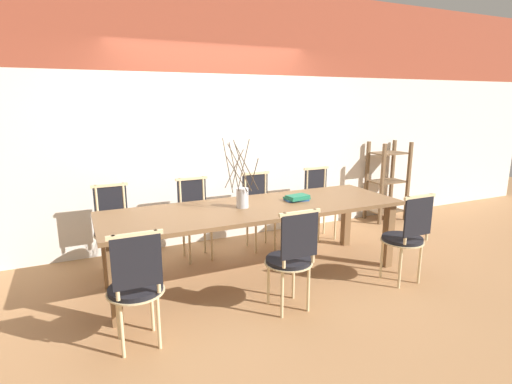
% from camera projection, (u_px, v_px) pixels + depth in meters
% --- Properties ---
extents(ground_plane, '(16.00, 16.00, 0.00)m').
position_uv_depth(ground_plane, '(256.00, 276.00, 4.24)').
color(ground_plane, '#9E7047').
extents(wall_rear, '(12.00, 0.06, 3.20)m').
position_uv_depth(wall_rear, '(213.00, 118.00, 5.03)').
color(wall_rear, silver).
rests_on(wall_rear, ground_plane).
extents(dining_table, '(3.09, 0.96, 0.76)m').
position_uv_depth(dining_table, '(256.00, 214.00, 4.09)').
color(dining_table, brown).
rests_on(dining_table, ground_plane).
extents(chair_near_leftend, '(0.42, 0.42, 0.94)m').
position_uv_depth(chair_near_leftend, '(136.00, 284.00, 2.90)').
color(chair_near_leftend, black).
rests_on(chair_near_leftend, ground_plane).
extents(chair_near_left, '(0.42, 0.42, 0.94)m').
position_uv_depth(chair_near_left, '(291.00, 256.00, 3.43)').
color(chair_near_left, black).
rests_on(chair_near_left, ground_plane).
extents(chair_near_center, '(0.42, 0.42, 0.94)m').
position_uv_depth(chair_near_center, '(407.00, 235.00, 3.97)').
color(chair_near_center, black).
rests_on(chair_near_center, ground_plane).
extents(chair_far_leftend, '(0.42, 0.42, 0.94)m').
position_uv_depth(chair_far_leftend, '(113.00, 225.00, 4.27)').
color(chair_far_leftend, black).
rests_on(chair_far_leftend, ground_plane).
extents(chair_far_left, '(0.42, 0.42, 0.94)m').
position_uv_depth(chair_far_left, '(195.00, 215.00, 4.64)').
color(chair_far_left, black).
rests_on(chair_far_left, ground_plane).
extents(chair_far_center, '(0.42, 0.42, 0.94)m').
position_uv_depth(chair_far_center, '(259.00, 208.00, 4.97)').
color(chair_far_center, black).
rests_on(chair_far_center, ground_plane).
extents(chair_far_right, '(0.42, 0.42, 0.94)m').
position_uv_depth(chair_far_right, '(320.00, 200.00, 5.34)').
color(chair_far_right, black).
rests_on(chair_far_right, ground_plane).
extents(vase_centerpiece, '(0.32, 0.34, 0.69)m').
position_uv_depth(vase_centerpiece, '(242.00, 195.00, 3.99)').
color(vase_centerpiece, silver).
rests_on(vase_centerpiece, dining_table).
extents(book_stack, '(0.27, 0.21, 0.06)m').
position_uv_depth(book_stack, '(297.00, 198.00, 4.30)').
color(book_stack, '#234C8C').
rests_on(book_stack, dining_table).
extents(shelving_rack, '(0.56, 0.39, 1.21)m').
position_uv_depth(shelving_rack, '(387.00, 182.00, 6.13)').
color(shelving_rack, brown).
rests_on(shelving_rack, ground_plane).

